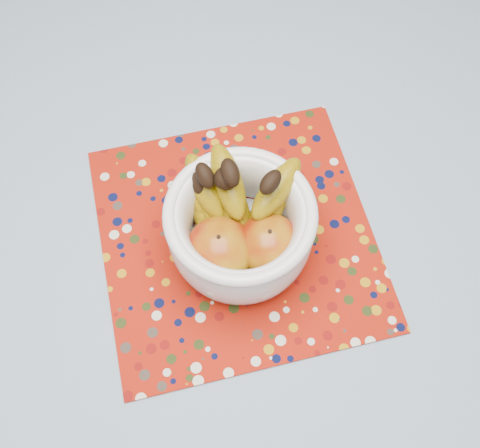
# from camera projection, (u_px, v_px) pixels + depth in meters

# --- Properties ---
(table) EXTENTS (1.20, 1.20, 0.75)m
(table) POSITION_uv_depth(u_px,v_px,m) (213.00, 238.00, 0.88)
(table) COLOR brown
(table) RESTS_ON ground
(tablecloth) EXTENTS (1.32, 1.32, 0.01)m
(tablecloth) POSITION_uv_depth(u_px,v_px,m) (211.00, 215.00, 0.80)
(tablecloth) COLOR #6386A5
(tablecloth) RESTS_ON table
(placemat) EXTENTS (0.43, 0.43, 0.00)m
(placemat) POSITION_uv_depth(u_px,v_px,m) (237.00, 236.00, 0.78)
(placemat) COLOR #941508
(placemat) RESTS_ON tablecloth
(fruit_bowl) EXTENTS (0.22, 0.20, 0.16)m
(fruit_bowl) POSITION_uv_depth(u_px,v_px,m) (237.00, 220.00, 0.71)
(fruit_bowl) COLOR white
(fruit_bowl) RESTS_ON placemat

